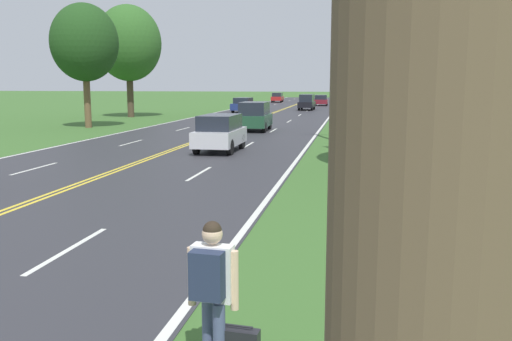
# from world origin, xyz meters

# --- Properties ---
(hitchhiker_person) EXTENTS (0.58, 0.44, 1.73)m
(hitchhiker_person) POSITION_xyz_m (7.08, 3.65, 1.06)
(hitchhiker_person) COLOR #475175
(hitchhiker_person) RESTS_ON ground
(traffic_sign) EXTENTS (0.60, 0.10, 2.31)m
(traffic_sign) POSITION_xyz_m (7.79, 24.44, 1.73)
(traffic_sign) COLOR gray
(traffic_sign) RESTS_ON ground
(utility_pole_midground) EXTENTS (1.80, 0.24, 9.26)m
(utility_pole_midground) POSITION_xyz_m (8.21, 26.87, 4.79)
(utility_pole_midground) COLOR brown
(utility_pole_midground) RESTS_ON ground
(tree_left_verge) EXTENTS (4.70, 4.70, 8.72)m
(tree_left_verge) POSITION_xyz_m (13.23, 32.33, 5.99)
(tree_left_verge) COLOR #473828
(tree_left_verge) RESTS_ON ground
(tree_behind_sign) EXTENTS (4.73, 4.73, 8.74)m
(tree_behind_sign) POSITION_xyz_m (-10.33, 34.56, 5.99)
(tree_behind_sign) COLOR brown
(tree_behind_sign) RESTS_ON ground
(tree_mid_treeline) EXTENTS (6.06, 6.06, 10.32)m
(tree_mid_treeline) POSITION_xyz_m (-12.22, 46.65, 6.81)
(tree_mid_treeline) COLOR #473828
(tree_mid_treeline) RESTS_ON ground
(car_silver_van_approaching) EXTENTS (1.80, 3.97, 1.73)m
(car_silver_van_approaching) POSITION_xyz_m (2.38, 22.83, 0.91)
(car_silver_van_approaching) COLOR black
(car_silver_van_approaching) RESTS_ON ground
(car_dark_green_van_mid_near) EXTENTS (2.02, 4.16, 1.93)m
(car_dark_green_van_mid_near) POSITION_xyz_m (1.96, 34.07, 1.00)
(car_dark_green_van_mid_near) COLOR black
(car_dark_green_van_mid_near) RESTS_ON ground
(car_dark_blue_sedan_mid_far) EXTENTS (2.06, 4.60, 1.61)m
(car_dark_blue_sedan_mid_far) POSITION_xyz_m (-3.36, 56.44, 0.83)
(car_dark_blue_sedan_mid_far) COLOR black
(car_dark_blue_sedan_mid_far) RESTS_ON ground
(car_black_suv_receding) EXTENTS (1.80, 4.49, 1.85)m
(car_black_suv_receding) POSITION_xyz_m (2.99, 62.96, 0.98)
(car_black_suv_receding) COLOR black
(car_black_suv_receding) RESTS_ON ground
(car_maroon_hatchback_distant) EXTENTS (1.98, 4.09, 1.50)m
(car_maroon_hatchback_distant) POSITION_xyz_m (3.85, 76.37, 0.80)
(car_maroon_hatchback_distant) COLOR black
(car_maroon_hatchback_distant) RESTS_ON ground
(car_red_suv_horizon) EXTENTS (1.78, 4.20, 1.59)m
(car_red_suv_horizon) POSITION_xyz_m (-4.08, 88.22, 0.86)
(car_red_suv_horizon) COLOR black
(car_red_suv_horizon) RESTS_ON ground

